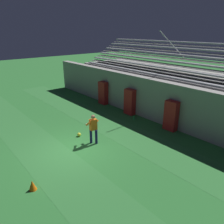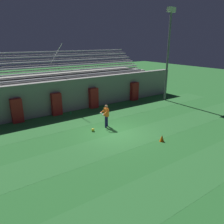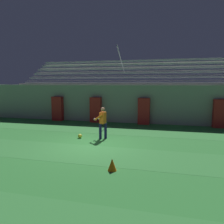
# 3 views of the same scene
# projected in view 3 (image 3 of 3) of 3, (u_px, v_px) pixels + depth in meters

# --- Properties ---
(ground_plane) EXTENTS (80.00, 80.00, 0.00)m
(ground_plane) POSITION_uv_depth(u_px,v_px,m) (93.00, 145.00, 10.28)
(ground_plane) COLOR #2D7533
(turf_stripe_mid) EXTENTS (28.00, 2.38, 0.01)m
(turf_stripe_mid) POSITION_uv_depth(u_px,v_px,m) (83.00, 153.00, 9.08)
(turf_stripe_mid) COLOR #337A38
(turf_stripe_mid) RESTS_ON ground
(turf_stripe_far) EXTENTS (28.00, 2.38, 0.01)m
(turf_stripe_far) POSITION_uv_depth(u_px,v_px,m) (111.00, 130.00, 13.65)
(turf_stripe_far) COLOR #337A38
(turf_stripe_far) RESTS_ON ground
(back_wall) EXTENTS (24.00, 0.60, 2.80)m
(back_wall) POSITION_uv_depth(u_px,v_px,m) (121.00, 103.00, 16.35)
(back_wall) COLOR #999691
(back_wall) RESTS_ON ground
(padding_pillar_gate_left) EXTENTS (0.82, 0.44, 1.87)m
(padding_pillar_gate_left) POSITION_uv_depth(u_px,v_px,m) (96.00, 110.00, 16.31)
(padding_pillar_gate_left) COLOR #B21E1E
(padding_pillar_gate_left) RESTS_ON ground
(padding_pillar_gate_right) EXTENTS (0.82, 0.44, 1.87)m
(padding_pillar_gate_right) POSITION_uv_depth(u_px,v_px,m) (144.00, 111.00, 15.45)
(padding_pillar_gate_right) COLOR #B21E1E
(padding_pillar_gate_right) RESTS_ON ground
(padding_pillar_far_left) EXTENTS (0.82, 0.44, 1.87)m
(padding_pillar_far_left) POSITION_uv_depth(u_px,v_px,m) (58.00, 109.00, 17.07)
(padding_pillar_far_left) COLOR #B21E1E
(padding_pillar_far_left) RESTS_ON ground
(padding_pillar_far_right) EXTENTS (0.82, 0.44, 1.87)m
(padding_pillar_far_right) POSITION_uv_depth(u_px,v_px,m) (220.00, 114.00, 14.27)
(padding_pillar_far_right) COLOR #B21E1E
(padding_pillar_far_right) RESTS_ON ground
(bleacher_stand) EXTENTS (18.00, 4.75, 5.83)m
(bleacher_stand) POSITION_uv_depth(u_px,v_px,m) (127.00, 99.00, 18.93)
(bleacher_stand) COLOR #999691
(bleacher_stand) RESTS_ON ground
(goalkeeper) EXTENTS (0.62, 0.63, 1.67)m
(goalkeeper) POSITION_uv_depth(u_px,v_px,m) (103.00, 121.00, 11.38)
(goalkeeper) COLOR #19194C
(goalkeeper) RESTS_ON ground
(soccer_ball) EXTENTS (0.22, 0.22, 0.22)m
(soccer_ball) POSITION_uv_depth(u_px,v_px,m) (80.00, 136.00, 11.62)
(soccer_ball) COLOR yellow
(soccer_ball) RESTS_ON ground
(traffic_cone) EXTENTS (0.30, 0.30, 0.42)m
(traffic_cone) POSITION_uv_depth(u_px,v_px,m) (112.00, 165.00, 7.26)
(traffic_cone) COLOR orange
(traffic_cone) RESTS_ON ground
(water_bottle) EXTENTS (0.07, 0.07, 0.24)m
(water_bottle) POSITION_uv_depth(u_px,v_px,m) (107.00, 122.00, 15.66)
(water_bottle) COLOR green
(water_bottle) RESTS_ON ground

